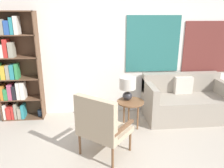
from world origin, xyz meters
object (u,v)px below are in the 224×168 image
object	(u,v)px
armchair	(100,124)
table_lamp	(128,86)
couch	(185,102)
bookshelf	(14,70)
side_table	(130,104)

from	to	relation	value
armchair	table_lamp	bearing A→B (deg)	58.71
couch	table_lamp	distance (m)	1.34
bookshelf	armchair	size ratio (longest dim) A/B	2.17
bookshelf	table_lamp	size ratio (longest dim) A/B	4.91
armchair	table_lamp	distance (m)	1.06
side_table	bookshelf	bearing A→B (deg)	163.69
side_table	table_lamp	xyz separation A→B (m)	(-0.05, 0.07, 0.33)
couch	table_lamp	world-z (taller)	table_lamp
armchair	table_lamp	size ratio (longest dim) A/B	2.26
couch	armchair	bearing A→B (deg)	-146.49
couch	table_lamp	xyz separation A→B (m)	(-1.22, -0.28, 0.46)
bookshelf	table_lamp	world-z (taller)	bookshelf
armchair	side_table	distance (m)	0.99
bookshelf	table_lamp	distance (m)	2.17
bookshelf	table_lamp	xyz separation A→B (m)	(2.09, -0.55, -0.20)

